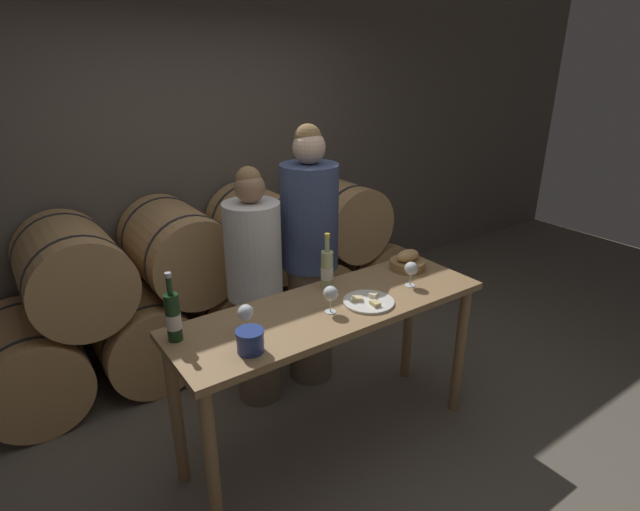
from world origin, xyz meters
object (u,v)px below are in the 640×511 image
object	(u,v)px
wine_glass_left	(331,294)
tasting_table	(332,327)
bread_basket	(407,262)
person_right	(310,259)
person_left	(255,290)
wine_glass_center	(411,269)
blue_crock	(250,340)
wine_glass_far_left	(246,313)
wine_bottle_white	(327,269)
cheese_plate	(369,301)
wine_bottle_red	(173,317)

from	to	relation	value
wine_glass_left	tasting_table	bearing A→B (deg)	46.72
bread_basket	person_right	bearing A→B (deg)	127.64
person_left	wine_glass_center	bearing A→B (deg)	-47.16
person_left	blue_crock	xyz separation A→B (m)	(-0.44, -0.79, 0.18)
wine_glass_far_left	wine_glass_center	xyz separation A→B (m)	(1.03, -0.07, 0.00)
person_left	wine_glass_far_left	bearing A→B (deg)	-120.91
person_right	bread_basket	size ratio (longest dim) A/B	8.17
tasting_table	wine_glass_far_left	distance (m)	0.57
wine_glass_left	blue_crock	bearing A→B (deg)	-169.84
wine_glass_center	blue_crock	bearing A→B (deg)	-175.49
wine_bottle_white	wine_glass_left	world-z (taller)	wine_bottle_white
person_right	cheese_plate	xyz separation A→B (m)	(-0.11, -0.73, 0.02)
tasting_table	person_left	distance (m)	0.65
person_right	wine_glass_left	world-z (taller)	person_right
wine_bottle_white	cheese_plate	distance (m)	0.31
blue_crock	wine_glass_far_left	distance (m)	0.18
wine_bottle_red	wine_bottle_white	xyz separation A→B (m)	(0.92, 0.05, -0.01)
tasting_table	wine_glass_center	xyz separation A→B (m)	(0.52, -0.07, 0.25)
tasting_table	wine_glass_far_left	world-z (taller)	wine_glass_far_left
wine_glass_far_left	cheese_plate	bearing A→B (deg)	-8.52
wine_glass_left	wine_glass_center	xyz separation A→B (m)	(0.57, -0.01, 0.00)
wine_bottle_red	wine_glass_center	world-z (taller)	wine_bottle_red
wine_glass_center	person_left	bearing A→B (deg)	132.84
tasting_table	bread_basket	bearing A→B (deg)	10.33
bread_basket	cheese_plate	xyz separation A→B (m)	(-0.50, -0.22, -0.04)
tasting_table	wine_bottle_white	size ratio (longest dim) A/B	5.39
wine_bottle_white	wine_glass_center	bearing A→B (deg)	-31.73
tasting_table	person_left	xyz separation A→B (m)	(-0.14, 0.64, 0.02)
tasting_table	person_right	size ratio (longest dim) A/B	1.00
wine_bottle_red	bread_basket	xyz separation A→B (m)	(1.50, -0.02, -0.08)
wine_glass_left	wine_bottle_white	bearing A→B (deg)	57.68
person_right	bread_basket	bearing A→B (deg)	-52.36
person_right	wine_glass_left	size ratio (longest dim) A/B	12.04
wine_bottle_red	cheese_plate	size ratio (longest dim) A/B	1.24
wine_bottle_white	cheese_plate	xyz separation A→B (m)	(0.07, -0.29, -0.11)
wine_bottle_red	wine_glass_center	xyz separation A→B (m)	(1.33, -0.21, -0.02)
wine_bottle_red	wine_glass_left	xyz separation A→B (m)	(0.76, -0.20, -0.02)
tasting_table	person_right	bearing A→B (deg)	65.97
bread_basket	blue_crock	bearing A→B (deg)	-167.56
bread_basket	tasting_table	bearing A→B (deg)	-169.67
person_right	wine_glass_left	xyz separation A→B (m)	(-0.34, -0.70, 0.12)
bread_basket	wine_bottle_red	bearing A→B (deg)	179.29
tasting_table	person_left	size ratio (longest dim) A/B	1.13
blue_crock	wine_glass_far_left	size ratio (longest dim) A/B	0.89
wine_bottle_red	cheese_plate	world-z (taller)	wine_bottle_red
wine_bottle_red	wine_bottle_white	size ratio (longest dim) A/B	1.04
cheese_plate	wine_glass_center	xyz separation A→B (m)	(0.34, 0.03, 0.10)
wine_glass_center	tasting_table	bearing A→B (deg)	172.65
tasting_table	wine_glass_left	bearing A→B (deg)	-133.28
wine_bottle_red	person_right	bearing A→B (deg)	24.14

